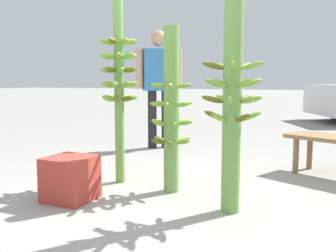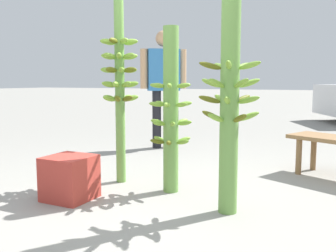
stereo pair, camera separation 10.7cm
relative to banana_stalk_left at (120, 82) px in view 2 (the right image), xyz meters
name	(u,v)px [view 2 (the right image)]	position (x,y,z in m)	size (l,w,h in m)	color
ground_plane	(157,205)	(0.64, -0.46, -0.96)	(80.00, 80.00, 0.00)	gray
banana_stalk_left	(120,82)	(0.00, 0.00, 0.00)	(0.36, 0.36, 1.75)	#6B9E47
banana_stalk_center	(171,111)	(0.57, -0.07, -0.25)	(0.39, 0.39, 1.43)	#6B9E47
banana_stalk_right	(229,106)	(1.18, -0.36, -0.17)	(0.46, 0.45, 1.55)	#6B9E47
vendor_person	(164,79)	(-0.48, 1.85, 0.03)	(0.60, 0.48, 1.68)	black
produce_crate	(70,178)	(-0.08, -0.64, -0.78)	(0.36, 0.36, 0.36)	#B2382D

